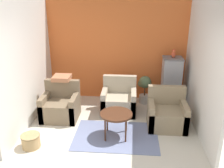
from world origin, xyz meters
The scene contains 14 objects.
ground_plane centered at (0.00, 0.00, 0.00)m, with size 20.00×20.00×0.00m, color beige.
wall_back_accent centered at (0.00, 3.08, 1.38)m, with size 3.81×0.06×2.76m.
wall_left centered at (-1.87, 1.53, 1.38)m, with size 0.06×3.05×2.76m.
wall_right centered at (1.87, 1.53, 1.38)m, with size 0.06×3.05×2.76m.
area_rug centered at (0.13, 0.99, 0.01)m, with size 1.74×1.21×0.01m.
coffee_table centered at (0.13, 0.99, 0.48)m, with size 0.66×0.66×0.54m.
armchair_left centered at (-1.24, 1.71, 0.29)m, with size 0.83×0.73×0.87m.
armchair_right centered at (1.22, 1.50, 0.29)m, with size 0.83×0.73×0.87m.
armchair_middle centered at (0.13, 2.14, 0.29)m, with size 0.83×0.73×0.87m.
birdcage centered at (1.44, 2.61, 0.64)m, with size 0.55×0.55×1.30m.
parrot centered at (1.44, 2.61, 1.40)m, with size 0.10×0.18×0.22m.
potted_plant centered at (0.78, 2.73, 0.46)m, with size 0.36×0.33×0.76m.
wicker_basket centered at (-1.49, 0.46, 0.14)m, with size 0.37×0.37×0.26m.
throw_pillow centered at (-1.24, 1.97, 0.92)m, with size 0.41×0.41×0.10m.
Camera 1 is at (0.42, -3.53, 2.86)m, focal length 40.00 mm.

